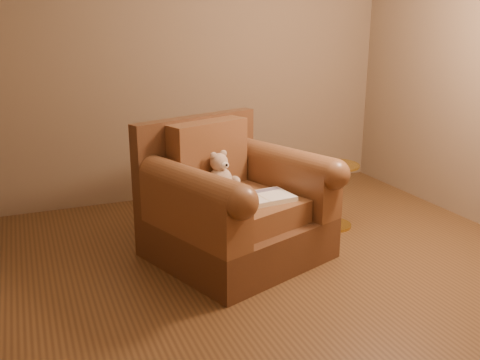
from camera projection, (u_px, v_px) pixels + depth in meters
name	position (u px, v px, depth m)	size (l,w,h in m)	color
floor	(287.00, 273.00, 3.77)	(4.00, 4.00, 0.00)	brown
room	(294.00, 20.00, 3.27)	(4.02, 4.02, 2.71)	#755F48
armchair	(233.00, 206.00, 3.97)	(1.41, 1.38, 1.01)	#51301B
teddy_bear	(222.00, 177.00, 3.96)	(0.23, 0.27, 0.32)	tan
guidebook	(261.00, 198.00, 3.79)	(0.49, 0.33, 0.04)	beige
side_table	(334.00, 193.00, 4.54)	(0.40, 0.40, 0.56)	gold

